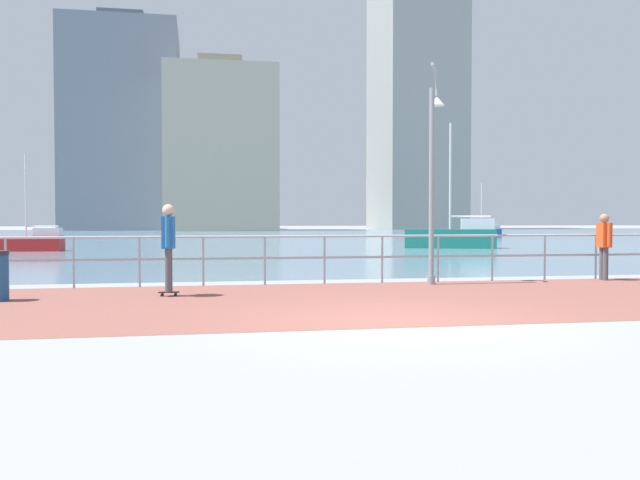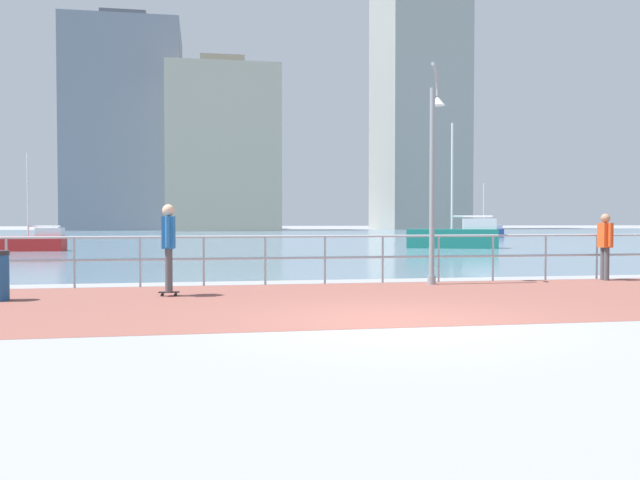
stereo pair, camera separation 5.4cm
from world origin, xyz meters
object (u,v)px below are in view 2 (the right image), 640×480
Objects in this scene: lamppost at (434,162)px; skateboarder at (169,241)px; bystander at (605,241)px; sailboat_ivory at (455,236)px; sailboat_gray at (485,232)px; sailboat_navy at (31,242)px.

lamppost is 6.41m from skateboarder.
bystander is (10.48, 1.62, -0.12)m from skateboarder.
sailboat_ivory reaches higher than bystander.
sailboat_ivory is (7.83, 18.39, -2.21)m from lamppost.
sailboat_gray is 0.99× the size of sailboat_navy.
lamppost is at bearing -113.07° from sailboat_ivory.
skateboarder is 0.39× the size of sailboat_gray.
skateboarder is (-5.98, -1.51, -1.75)m from lamppost.
sailboat_navy is (-7.39, 20.36, -0.64)m from skateboarder.
sailboat_navy is 0.71× the size of sailboat_ivory.
skateboarder is at bearing -124.77° from sailboat_ivory.
lamppost is at bearing -178.62° from bystander.
lamppost is 2.84× the size of skateboarder.
bystander is at bearing 8.77° from skateboarder.
sailboat_ivory is at bearing 66.93° from lamppost.
skateboarder reaches higher than bystander.
lamppost reaches higher than sailboat_navy.
lamppost is 4.87m from bystander.
sailboat_gray is (24.44, 39.94, -0.65)m from skateboarder.
bystander is 25.90m from sailboat_navy.
skateboarder is at bearing -121.46° from sailboat_gray.
skateboarder is at bearing -165.85° from lamppost.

